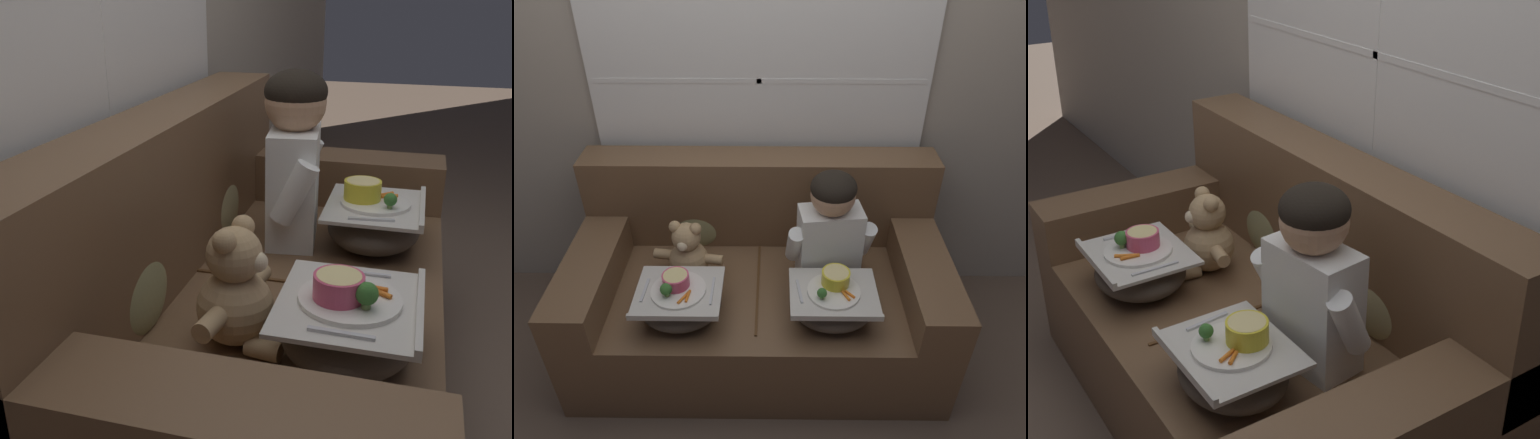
# 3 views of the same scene
# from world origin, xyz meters

# --- Properties ---
(ground_plane) EXTENTS (14.00, 14.00, 0.00)m
(ground_plane) POSITION_xyz_m (0.00, 0.00, 0.00)
(ground_plane) COLOR brown
(wall_back_with_window) EXTENTS (8.00, 0.08, 2.60)m
(wall_back_with_window) POSITION_xyz_m (0.00, 0.56, 1.30)
(wall_back_with_window) COLOR #A89E8E
(wall_back_with_window) RESTS_ON ground_plane
(couch) EXTENTS (1.80, 0.96, 0.94)m
(couch) POSITION_xyz_m (0.00, 0.07, 0.33)
(couch) COLOR brown
(couch) RESTS_ON ground_plane
(throw_pillow_behind_child) EXTENTS (0.32, 0.15, 0.33)m
(throw_pillow_behind_child) POSITION_xyz_m (0.34, 0.30, 0.60)
(throw_pillow_behind_child) COLOR tan
(throw_pillow_behind_child) RESTS_ON couch
(throw_pillow_behind_teddy) EXTENTS (0.33, 0.16, 0.34)m
(throw_pillow_behind_teddy) POSITION_xyz_m (-0.34, 0.30, 0.60)
(throw_pillow_behind_teddy) COLOR #898456
(throw_pillow_behind_teddy) RESTS_ON couch
(child_figure) EXTENTS (0.43, 0.22, 0.59)m
(child_figure) POSITION_xyz_m (0.34, 0.03, 0.77)
(child_figure) COLOR white
(child_figure) RESTS_ON couch
(teddy_bear) EXTENTS (0.35, 0.25, 0.32)m
(teddy_bear) POSITION_xyz_m (-0.34, 0.03, 0.58)
(teddy_bear) COLOR tan
(teddy_bear) RESTS_ON couch
(lap_tray_child) EXTENTS (0.38, 0.32, 0.23)m
(lap_tray_child) POSITION_xyz_m (0.34, -0.25, 0.53)
(lap_tray_child) COLOR #473D33
(lap_tray_child) RESTS_ON child_figure
(lap_tray_teddy) EXTENTS (0.38, 0.33, 0.23)m
(lap_tray_teddy) POSITION_xyz_m (-0.34, -0.25, 0.53)
(lap_tray_teddy) COLOR #473D33
(lap_tray_teddy) RESTS_ON teddy_bear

